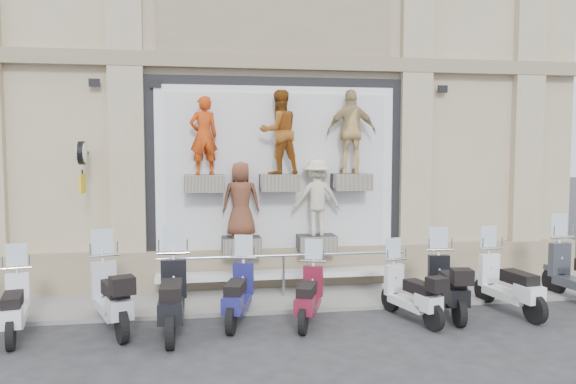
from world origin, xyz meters
name	(u,v)px	position (x,y,z in m)	size (l,w,h in m)	color
ground	(302,331)	(0.00, 0.00, 0.00)	(90.00, 90.00, 0.00)	#29292B
sidewalk	(283,296)	(0.00, 2.10, 0.04)	(16.00, 2.20, 0.08)	gray
building	(256,43)	(0.00, 7.00, 6.00)	(14.00, 8.60, 12.00)	#BDAB8A
shop_vitrine	(283,177)	(0.11, 2.75, 2.43)	(5.60, 0.89, 4.30)	black
guard_rail	(284,277)	(0.00, 2.00, 0.47)	(5.06, 0.10, 0.93)	#9EA0A5
clock_sign_bracket	(82,161)	(-3.90, 2.47, 2.80)	(0.10, 0.80, 1.02)	black
scooter_b	(14,293)	(-4.62, 0.46, 0.72)	(0.52, 1.77, 1.44)	silver
scooter_c	(111,282)	(-3.13, 0.57, 0.81)	(0.58, 2.00, 1.63)	#ADB3BB
scooter_d	(172,282)	(-2.12, 0.26, 0.85)	(0.61, 2.10, 1.70)	black
scooter_e	(238,281)	(-1.01, 0.64, 0.73)	(0.52, 1.80, 1.46)	navy
scooter_f	(309,284)	(0.20, 0.42, 0.70)	(0.50, 1.71, 1.39)	maroon
scooter_g	(411,282)	(2.01, 0.27, 0.70)	(0.50, 1.72, 1.39)	silver
scooter_h	(448,273)	(2.79, 0.48, 0.77)	(0.55, 1.89, 1.54)	black
scooter_i	(509,272)	(3.96, 0.42, 0.77)	(0.55, 1.90, 1.54)	white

